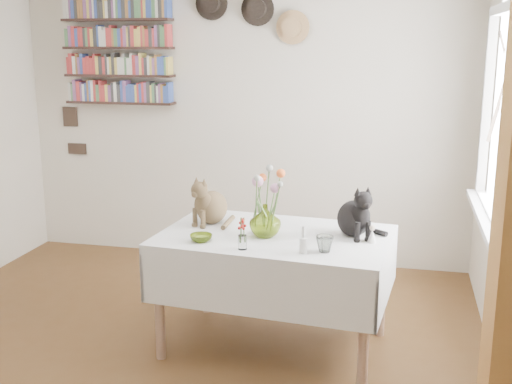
% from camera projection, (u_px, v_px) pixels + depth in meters
% --- Properties ---
extents(room, '(4.08, 4.58, 2.58)m').
position_uv_depth(room, '(142.00, 170.00, 3.51)').
color(room, brown).
rests_on(room, ground).
extents(window, '(0.12, 1.52, 1.32)m').
position_uv_depth(window, '(503.00, 135.00, 3.81)').
color(window, white).
rests_on(window, room).
extents(curtain, '(0.12, 0.38, 2.10)m').
position_uv_depth(curtain, '(511.00, 213.00, 3.00)').
color(curtain, brown).
rests_on(curtain, room).
extents(dining_table, '(1.50, 1.04, 0.76)m').
position_uv_depth(dining_table, '(275.00, 263.00, 4.05)').
color(dining_table, white).
rests_on(dining_table, room).
extents(tabby_cat, '(0.31, 0.35, 0.33)m').
position_uv_depth(tabby_cat, '(212.00, 199.00, 4.23)').
color(tabby_cat, brown).
rests_on(tabby_cat, dining_table).
extents(black_cat, '(0.34, 0.36, 0.34)m').
position_uv_depth(black_cat, '(354.00, 209.00, 3.96)').
color(black_cat, black).
rests_on(black_cat, dining_table).
extents(flower_vase, '(0.23, 0.23, 0.20)m').
position_uv_depth(flower_vase, '(265.00, 220.00, 3.94)').
color(flower_vase, '#A2BC38').
rests_on(flower_vase, dining_table).
extents(green_bowl, '(0.18, 0.18, 0.04)m').
position_uv_depth(green_bowl, '(201.00, 238.00, 3.86)').
color(green_bowl, '#A2BC38').
rests_on(green_bowl, dining_table).
extents(drinking_glass, '(0.14, 0.14, 0.10)m').
position_uv_depth(drinking_glass, '(325.00, 244.00, 3.66)').
color(drinking_glass, white).
rests_on(drinking_glass, dining_table).
extents(candlestick, '(0.04, 0.04, 0.16)m').
position_uv_depth(candlestick, '(303.00, 244.00, 3.64)').
color(candlestick, white).
rests_on(candlestick, dining_table).
extents(berry_jar, '(0.05, 0.05, 0.21)m').
position_uv_depth(berry_jar, '(242.00, 234.00, 3.70)').
color(berry_jar, white).
rests_on(berry_jar, dining_table).
extents(porcelain_figurine, '(0.06, 0.06, 0.11)m').
position_uv_depth(porcelain_figurine, '(372.00, 235.00, 3.84)').
color(porcelain_figurine, white).
rests_on(porcelain_figurine, dining_table).
extents(flower_bouquet, '(0.17, 0.13, 0.39)m').
position_uv_depth(flower_bouquet, '(266.00, 182.00, 3.90)').
color(flower_bouquet, '#4C7233').
rests_on(flower_bouquet, flower_vase).
extents(bookshelf_unit, '(1.00, 0.16, 0.91)m').
position_uv_depth(bookshelf_unit, '(119.00, 52.00, 5.66)').
color(bookshelf_unit, '#311E18').
rests_on(bookshelf_unit, room).
extents(wall_hats, '(0.98, 0.09, 0.48)m').
position_uv_depth(wall_hats, '(253.00, 13.00, 5.35)').
color(wall_hats, black).
rests_on(wall_hats, room).
extents(wall_art_plaques, '(0.21, 0.02, 0.44)m').
position_uv_depth(wall_art_plaques, '(73.00, 130.00, 6.01)').
color(wall_art_plaques, '#38281E').
rests_on(wall_art_plaques, room).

